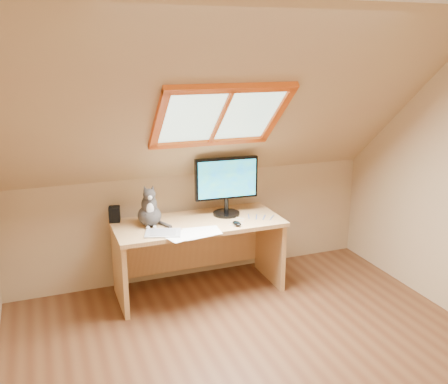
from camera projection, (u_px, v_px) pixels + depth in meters
name	position (u px, v px, depth m)	size (l,w,h in m)	color
ground	(275.00, 379.00, 3.32)	(3.50, 3.50, 0.00)	brown
room_shell	(290.00, 174.00, 2.84)	(3.52, 3.52, 2.41)	tan
desk	(196.00, 241.00, 4.46)	(1.46, 0.64, 0.67)	tan
monitor	(227.00, 182.00, 4.43)	(0.57, 0.24, 0.53)	black
cat	(149.00, 211.00, 4.21)	(0.22, 0.26, 0.37)	#3F3A37
desk_speaker	(114.00, 214.00, 4.32)	(0.09, 0.09, 0.13)	black
graphics_tablet	(163.00, 233.00, 4.05)	(0.29, 0.20, 0.01)	#B2B2B7
mouse	(237.00, 223.00, 4.24)	(0.06, 0.11, 0.03)	black
papers	(194.00, 233.00, 4.07)	(0.35, 0.30, 0.01)	white
cables	(251.00, 219.00, 4.39)	(0.51, 0.26, 0.01)	silver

